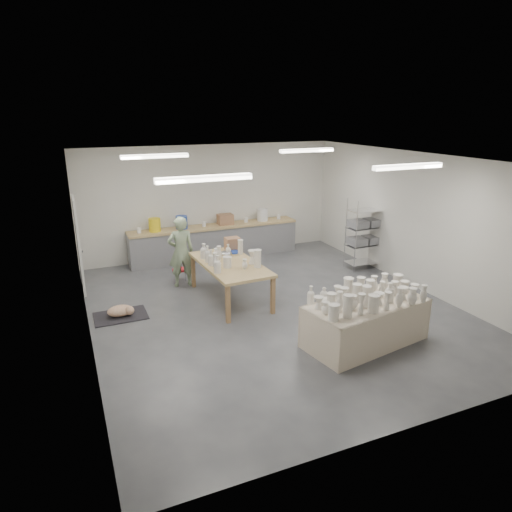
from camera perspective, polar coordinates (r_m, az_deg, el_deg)
name	(u,v)px	position (r m, az deg, el deg)	size (l,w,h in m)	color
room	(267,209)	(8.74, 1.39, 5.90)	(8.00, 8.02, 3.00)	#424449
back_counter	(215,240)	(12.41, -5.16, 1.97)	(4.60, 0.60, 1.24)	tan
wire_shelf	(365,233)	(11.76, 13.45, 2.84)	(0.88, 0.48, 1.80)	silver
drying_table	(366,320)	(8.10, 13.53, -7.73)	(2.27, 1.37, 1.12)	olive
work_table	(229,261)	(9.58, -3.37, -0.64)	(1.20, 2.24, 1.18)	tan
rug	(121,316)	(9.39, -16.56, -7.18)	(1.00, 0.70, 0.02)	black
cat	(121,311)	(9.33, -16.47, -6.55)	(0.52, 0.39, 0.21)	white
potter	(181,252)	(10.40, -9.35, 0.54)	(0.59, 0.39, 1.62)	#91A781
red_stool	(179,270)	(10.82, -9.57, -1.78)	(0.41, 0.41, 0.31)	#B4191F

